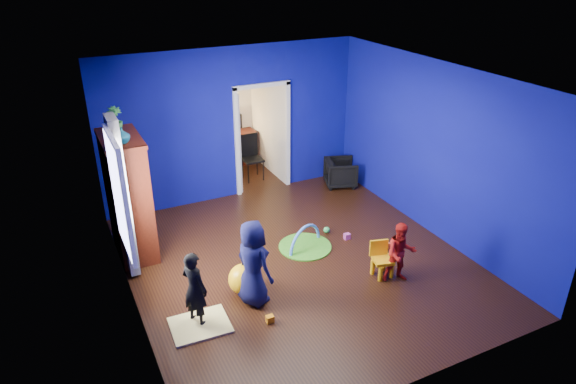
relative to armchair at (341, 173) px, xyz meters
name	(u,v)px	position (x,y,z in m)	size (l,w,h in m)	color
floor	(299,263)	(-2.10, -2.20, -0.28)	(5.00, 5.50, 0.01)	black
ceiling	(301,78)	(-2.10, -2.20, 2.62)	(5.00, 5.50, 0.01)	white
wall_back	(233,125)	(-2.10, 0.55, 1.17)	(5.00, 0.02, 2.90)	#0B0C80
wall_front	(425,277)	(-2.10, -4.95, 1.17)	(5.00, 0.02, 2.90)	#0B0C80
wall_left	(123,214)	(-4.60, -2.20, 1.17)	(0.02, 5.50, 2.90)	#0B0C80
wall_right	(435,151)	(0.40, -2.20, 1.17)	(0.02, 5.50, 2.90)	#0B0C80
alcove	(245,118)	(-1.50, 1.42, 0.97)	(1.00, 1.75, 2.50)	silver
armchair	(341,173)	(0.00, 0.00, 0.00)	(0.60, 0.62, 0.56)	black
child_black	(195,289)	(-3.94, -2.86, 0.25)	(0.39, 0.25, 1.06)	black
child_navy	(253,263)	(-3.10, -2.78, 0.34)	(0.61, 0.40, 1.25)	#10173C
toddler_red	(401,253)	(-0.99, -3.26, 0.19)	(0.46, 0.36, 0.94)	red
vase	(122,135)	(-4.32, -1.01, 1.79)	(0.22, 0.22, 0.23)	#0D536A
potted_plant	(115,120)	(-4.32, -0.49, 1.87)	(0.22, 0.22, 0.39)	green
tv_armoire	(128,197)	(-4.32, -0.71, 0.70)	(0.58, 1.14, 1.96)	#3F170A
crt_tv	(131,194)	(-4.28, -0.71, 0.74)	(0.46, 0.70, 0.54)	silver
yellow_blanket	(200,325)	(-3.94, -2.96, -0.27)	(0.75, 0.60, 0.03)	#F2E07A
hopper_ball	(244,279)	(-3.15, -2.53, -0.06)	(0.44, 0.44, 0.44)	yellow
kid_chair	(383,261)	(-1.14, -3.06, -0.03)	(0.28, 0.28, 0.50)	yellow
play_mat	(305,247)	(-1.80, -1.84, -0.27)	(0.87, 0.87, 0.02)	green
toy_arch	(305,246)	(-1.80, -1.84, -0.26)	(0.78, 0.78, 0.05)	#3F8CD8
window_left	(118,196)	(-4.58, -1.85, 1.27)	(0.03, 0.95, 1.55)	white
curtain	(123,198)	(-4.47, -1.30, 0.97)	(0.14, 0.42, 2.40)	slate
doorway	(262,140)	(-1.50, 0.55, 0.77)	(1.16, 0.10, 2.10)	white
study_desk	(236,148)	(-1.50, 2.06, 0.09)	(0.88, 0.44, 0.75)	#3D140A
desk_monitor	(233,122)	(-1.50, 2.18, 0.67)	(0.40, 0.05, 0.32)	black
desk_lamp	(222,125)	(-1.78, 2.12, 0.65)	(0.14, 0.14, 0.14)	#FFD88C
folding_chair	(252,159)	(-1.50, 1.10, 0.18)	(0.40, 0.40, 0.92)	black
book_shelf	(231,74)	(-1.50, 2.17, 1.74)	(0.88, 0.24, 0.04)	white
toy_0	(386,245)	(-0.61, -2.45, -0.23)	(0.10, 0.08, 0.10)	#F35528
toy_1	(270,319)	(-3.09, -3.29, -0.23)	(0.10, 0.08, 0.10)	orange
toy_2	(327,230)	(-1.24, -1.57, -0.23)	(0.11, 0.11, 0.11)	green
toy_3	(347,236)	(-1.04, -1.92, -0.23)	(0.10, 0.08, 0.10)	#D14EA1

